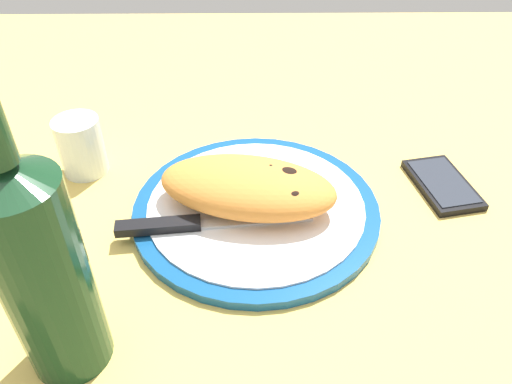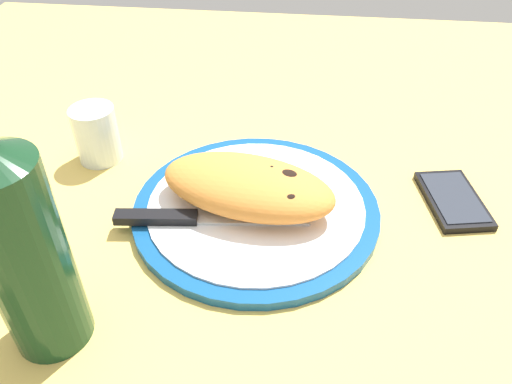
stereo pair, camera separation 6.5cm
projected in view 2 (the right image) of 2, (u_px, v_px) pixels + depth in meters
The scene contains 8 objects.
ground_plane at pixel (256, 221), 68.13cm from camera, with size 150.00×150.00×3.00cm, color #DBB756.
plate at pixel (256, 208), 66.70cm from camera, with size 32.46×32.46×1.57cm.
calzone at pixel (248, 185), 64.65cm from camera, with size 24.84×16.21×5.73cm.
fork at pixel (245, 173), 70.99cm from camera, with size 17.65×2.20×0.40cm.
knife at pixel (182, 218), 63.29cm from camera, with size 24.71×4.37×1.20cm.
smartphone at pixel (453, 200), 68.40cm from camera, with size 9.16×13.16×1.16cm.
water_glass at pixel (97, 137), 74.70cm from camera, with size 6.45×6.45×8.49cm.
wine_bottle at pixel (22, 248), 44.84cm from camera, with size 7.77×7.77×29.75cm.
Camera 2 is at (-5.87, 50.01, 44.56)cm, focal length 35.33 mm.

